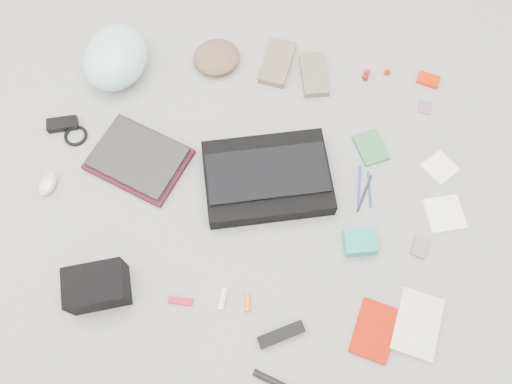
# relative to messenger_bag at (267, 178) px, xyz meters

# --- Properties ---
(ground_plane) EXTENTS (4.00, 4.00, 0.00)m
(ground_plane) POSITION_rel_messenger_bag_xyz_m (-0.04, -0.06, -0.04)
(ground_plane) COLOR gray
(messenger_bag) EXTENTS (0.51, 0.40, 0.08)m
(messenger_bag) POSITION_rel_messenger_bag_xyz_m (0.00, 0.00, 0.00)
(messenger_bag) COLOR black
(messenger_bag) RESTS_ON ground_plane
(bag_flap) EXTENTS (0.47, 0.28, 0.01)m
(bag_flap) POSITION_rel_messenger_bag_xyz_m (-0.00, 0.00, 0.04)
(bag_flap) COLOR black
(bag_flap) RESTS_ON messenger_bag
(laptop_sleeve) EXTENTS (0.42, 0.38, 0.02)m
(laptop_sleeve) POSITION_rel_messenger_bag_xyz_m (-0.49, 0.06, -0.03)
(laptop_sleeve) COLOR #46141D
(laptop_sleeve) RESTS_ON ground_plane
(laptop) EXTENTS (0.39, 0.34, 0.02)m
(laptop) POSITION_rel_messenger_bag_xyz_m (-0.49, 0.06, -0.00)
(laptop) COLOR black
(laptop) RESTS_ON laptop_sleeve
(bike_helmet) EXTENTS (0.30, 0.35, 0.18)m
(bike_helmet) POSITION_rel_messenger_bag_xyz_m (-0.63, 0.47, 0.05)
(bike_helmet) COLOR #B8F4F6
(bike_helmet) RESTS_ON ground_plane
(beanie) EXTENTS (0.24, 0.23, 0.07)m
(beanie) POSITION_rel_messenger_bag_xyz_m (-0.23, 0.53, -0.00)
(beanie) COLOR brown
(beanie) RESTS_ON ground_plane
(mitten_left) EXTENTS (0.15, 0.24, 0.03)m
(mitten_left) POSITION_rel_messenger_bag_xyz_m (0.02, 0.53, -0.02)
(mitten_left) COLOR #7A6859
(mitten_left) RESTS_ON ground_plane
(mitten_right) EXTENTS (0.13, 0.21, 0.03)m
(mitten_right) POSITION_rel_messenger_bag_xyz_m (0.17, 0.48, -0.02)
(mitten_right) COLOR #776B5C
(mitten_right) RESTS_ON ground_plane
(power_brick) EXTENTS (0.12, 0.08, 0.03)m
(power_brick) POSITION_rel_messenger_bag_xyz_m (-0.81, 0.20, -0.02)
(power_brick) COLOR black
(power_brick) RESTS_ON ground_plane
(cable_coil) EXTENTS (0.09, 0.09, 0.01)m
(cable_coil) POSITION_rel_messenger_bag_xyz_m (-0.76, 0.15, -0.03)
(cable_coil) COLOR black
(cable_coil) RESTS_ON ground_plane
(mouse) EXTENTS (0.08, 0.11, 0.04)m
(mouse) POSITION_rel_messenger_bag_xyz_m (-0.82, -0.06, -0.02)
(mouse) COLOR silver
(mouse) RESTS_ON ground_plane
(camera_bag) EXTENTS (0.23, 0.18, 0.13)m
(camera_bag) POSITION_rel_messenger_bag_xyz_m (-0.55, -0.44, 0.03)
(camera_bag) COLOR black
(camera_bag) RESTS_ON ground_plane
(multitool) EXTENTS (0.08, 0.03, 0.01)m
(multitool) POSITION_rel_messenger_bag_xyz_m (-0.27, -0.46, -0.03)
(multitool) COLOR red
(multitool) RESTS_ON ground_plane
(toiletry_tube_white) EXTENTS (0.03, 0.08, 0.02)m
(toiletry_tube_white) POSITION_rel_messenger_bag_xyz_m (-0.13, -0.45, -0.03)
(toiletry_tube_white) COLOR white
(toiletry_tube_white) RESTS_ON ground_plane
(toiletry_tube_orange) EXTENTS (0.02, 0.06, 0.02)m
(toiletry_tube_orange) POSITION_rel_messenger_bag_xyz_m (-0.04, -0.45, -0.03)
(toiletry_tube_orange) COLOR orange
(toiletry_tube_orange) RESTS_ON ground_plane
(u_lock) EXTENTS (0.16, 0.10, 0.03)m
(u_lock) POSITION_rel_messenger_bag_xyz_m (0.07, -0.55, -0.02)
(u_lock) COLOR black
(u_lock) RESTS_ON ground_plane
(book_red) EXTENTS (0.18, 0.22, 0.02)m
(book_red) POSITION_rel_messenger_bag_xyz_m (0.38, -0.52, -0.03)
(book_red) COLOR #C61400
(book_red) RESTS_ON ground_plane
(book_white) EXTENTS (0.19, 0.24, 0.02)m
(book_white) POSITION_rel_messenger_bag_xyz_m (0.53, -0.49, -0.03)
(book_white) COLOR silver
(book_white) RESTS_ON ground_plane
(notepad) EXTENTS (0.15, 0.16, 0.02)m
(notepad) POSITION_rel_messenger_bag_xyz_m (0.39, 0.16, -0.03)
(notepad) COLOR #347146
(notepad) RESTS_ON ground_plane
(pen_blue) EXTENTS (0.02, 0.16, 0.01)m
(pen_blue) POSITION_rel_messenger_bag_xyz_m (0.35, 0.01, -0.03)
(pen_blue) COLOR #2A31A4
(pen_blue) RESTS_ON ground_plane
(pen_black) EXTENTS (0.06, 0.15, 0.01)m
(pen_black) POSITION_rel_messenger_bag_xyz_m (0.36, -0.03, -0.03)
(pen_black) COLOR black
(pen_black) RESTS_ON ground_plane
(pen_navy) EXTENTS (0.01, 0.14, 0.01)m
(pen_navy) POSITION_rel_messenger_bag_xyz_m (0.38, -0.01, -0.03)
(pen_navy) COLOR navy
(pen_navy) RESTS_ON ground_plane
(accordion_wallet) EXTENTS (0.12, 0.10, 0.05)m
(accordion_wallet) POSITION_rel_messenger_bag_xyz_m (0.34, -0.23, -0.01)
(accordion_wallet) COLOR teal
(accordion_wallet) RESTS_ON ground_plane
(card_deck) EXTENTS (0.07, 0.09, 0.01)m
(card_deck) POSITION_rel_messenger_bag_xyz_m (0.56, -0.23, -0.03)
(card_deck) COLOR gray
(card_deck) RESTS_ON ground_plane
(napkin_top) EXTENTS (0.15, 0.15, 0.01)m
(napkin_top) POSITION_rel_messenger_bag_xyz_m (0.65, 0.10, -0.03)
(napkin_top) COLOR white
(napkin_top) RESTS_ON ground_plane
(napkin_bottom) EXTENTS (0.16, 0.16, 0.01)m
(napkin_bottom) POSITION_rel_messenger_bag_xyz_m (0.66, -0.09, -0.03)
(napkin_bottom) COLOR white
(napkin_bottom) RESTS_ON ground_plane
(lollipop_a) EXTENTS (0.03, 0.03, 0.03)m
(lollipop_a) POSITION_rel_messenger_bag_xyz_m (0.38, 0.48, -0.02)
(lollipop_a) COLOR #A10112
(lollipop_a) RESTS_ON ground_plane
(lollipop_b) EXTENTS (0.03, 0.03, 0.02)m
(lollipop_b) POSITION_rel_messenger_bag_xyz_m (0.39, 0.51, -0.03)
(lollipop_b) COLOR #B01E0F
(lollipop_b) RESTS_ON ground_plane
(lollipop_c) EXTENTS (0.03, 0.03, 0.03)m
(lollipop_c) POSITION_rel_messenger_bag_xyz_m (0.47, 0.51, -0.03)
(lollipop_c) COLOR #C71200
(lollipop_c) RESTS_ON ground_plane
(altoids_tin) EXTENTS (0.10, 0.08, 0.02)m
(altoids_tin) POSITION_rel_messenger_bag_xyz_m (0.64, 0.49, -0.03)
(altoids_tin) COLOR red
(altoids_tin) RESTS_ON ground_plane
(stamp_sheet) EXTENTS (0.06, 0.07, 0.00)m
(stamp_sheet) POSITION_rel_messenger_bag_xyz_m (0.62, 0.36, -0.04)
(stamp_sheet) COLOR #94627D
(stamp_sheet) RESTS_ON ground_plane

